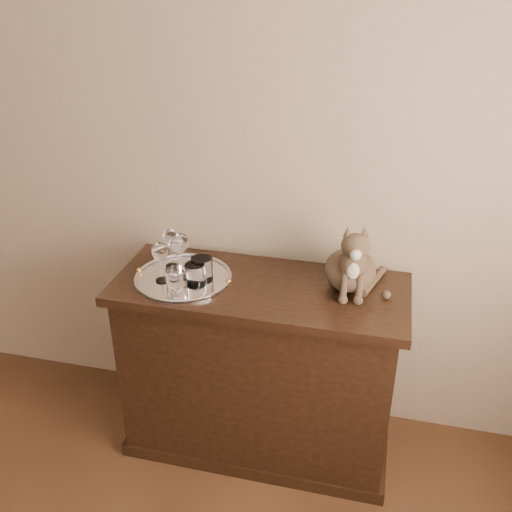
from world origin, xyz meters
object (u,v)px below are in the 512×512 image
at_px(wine_glass_a, 171,248).
at_px(tray, 183,279).
at_px(sideboard, 259,369).
at_px(wine_glass_b, 181,252).
at_px(tumbler_a, 195,275).
at_px(wine_glass_c, 161,262).
at_px(tumbler_c, 202,269).
at_px(wine_glass_d, 178,256).
at_px(cat, 352,252).
at_px(tumbler_b, 176,280).

bearing_deg(wine_glass_a, tray, -45.38).
distance_m(sideboard, wine_glass_b, 0.62).
relative_size(sideboard, tray, 3.00).
relative_size(tray, tumbler_a, 4.32).
bearing_deg(wine_glass_b, sideboard, -5.67).
xyz_separation_m(tray, wine_glass_c, (-0.07, -0.04, 0.09)).
bearing_deg(tumbler_c, wine_glass_c, -163.65).
bearing_deg(tray, wine_glass_d, 143.92).
relative_size(tumbler_c, cat, 0.32).
height_order(wine_glass_d, tumbler_a, wine_glass_d).
bearing_deg(tumbler_b, wine_glass_a, 116.44).
distance_m(sideboard, wine_glass_d, 0.62).
xyz_separation_m(wine_glass_c, tumbler_b, (0.08, -0.05, -0.04)).
height_order(tray, cat, cat).
bearing_deg(wine_glass_a, sideboard, -7.38).
xyz_separation_m(tumbler_a, tumbler_c, (0.01, 0.05, 0.00)).
bearing_deg(wine_glass_b, wine_glass_a, 162.23).
height_order(wine_glass_a, tumbler_b, wine_glass_a).
bearing_deg(wine_glass_a, wine_glass_d, -48.75).
relative_size(wine_glass_c, tumbler_c, 1.75).
relative_size(tray, wine_glass_a, 2.29).
xyz_separation_m(sideboard, wine_glass_a, (-0.40, 0.05, 0.52)).
bearing_deg(tumbler_b, tumbler_a, 41.68).
bearing_deg(cat, sideboard, -177.17).
xyz_separation_m(wine_glass_d, cat, (0.69, 0.08, 0.06)).
relative_size(wine_glass_d, tumbler_a, 1.92).
bearing_deg(wine_glass_b, cat, 2.89).
bearing_deg(cat, wine_glass_c, -177.48).
height_order(wine_glass_b, cat, cat).
bearing_deg(wine_glass_c, wine_glass_b, 65.36).
distance_m(tray, tumbler_b, 0.11).
bearing_deg(tumbler_c, wine_glass_d, 172.44).
relative_size(wine_glass_c, cat, 0.55).
bearing_deg(sideboard, wine_glass_b, 174.33).
bearing_deg(wine_glass_c, wine_glass_d, 50.34).
bearing_deg(cat, wine_glass_b, 174.65).
distance_m(sideboard, wine_glass_c, 0.65).
xyz_separation_m(tumbler_b, tumbler_c, (0.07, 0.10, 0.00)).
bearing_deg(wine_glass_c, tumbler_b, -33.14).
bearing_deg(tumbler_c, tumbler_a, -106.08).
relative_size(wine_glass_d, cat, 0.57).
bearing_deg(tumbler_b, cat, 16.47).
distance_m(sideboard, tumbler_a, 0.54).
height_order(wine_glass_d, cat, cat).
bearing_deg(tumbler_c, tray, -177.33).
bearing_deg(tray, wine_glass_a, 134.62).
bearing_deg(tumbler_c, cat, 9.22).
xyz_separation_m(wine_glass_b, cat, (0.69, 0.04, 0.06)).
bearing_deg(wine_glass_b, tumbler_c, -29.02).
xyz_separation_m(tray, tumbler_c, (0.08, 0.00, 0.05)).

